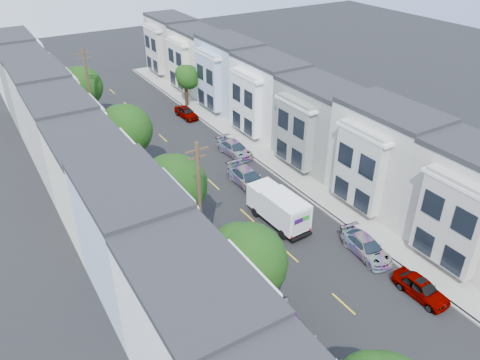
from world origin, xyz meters
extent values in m
plane|color=black|center=(0.00, 0.00, 0.00)|extent=(160.00, 160.00, 0.00)
cube|color=black|center=(0.00, 15.00, 0.01)|extent=(12.00, 70.00, 0.02)
cube|color=gray|center=(-6.05, 15.00, 0.07)|extent=(0.30, 70.00, 0.15)
cube|color=gray|center=(6.05, 15.00, 0.07)|extent=(0.30, 70.00, 0.15)
cube|color=gray|center=(-7.35, 15.00, 0.07)|extent=(2.60, 70.00, 0.15)
cube|color=gray|center=(7.35, 15.00, 0.07)|extent=(2.60, 70.00, 0.15)
cube|color=gold|center=(0.00, 15.00, 0.00)|extent=(0.12, 70.00, 0.01)
cube|color=gray|center=(-11.15, 15.00, 0.00)|extent=(5.00, 70.00, 8.50)
cube|color=gray|center=(11.15, 15.00, 0.00)|extent=(5.00, 70.00, 8.50)
cylinder|color=black|center=(-6.60, -3.91, 1.60)|extent=(0.44, 0.44, 3.20)
sphere|color=#215716|center=(-6.30, -3.91, 4.84)|extent=(4.70, 4.70, 4.70)
cylinder|color=black|center=(-6.60, 6.10, 1.63)|extent=(0.44, 0.44, 3.27)
sphere|color=#215716|center=(-6.30, 6.10, 4.91)|extent=(4.70, 4.70, 4.70)
cylinder|color=black|center=(-6.60, 16.64, 1.83)|extent=(0.44, 0.44, 3.66)
sphere|color=#215716|center=(-6.30, 16.64, 5.31)|extent=(4.70, 4.70, 4.70)
cylinder|color=black|center=(-6.60, 31.75, 1.62)|extent=(0.44, 0.44, 3.23)
sphere|color=#215716|center=(-6.30, 31.75, 4.88)|extent=(4.70, 4.70, 4.70)
cylinder|color=black|center=(6.60, 31.36, 1.39)|extent=(0.44, 0.44, 2.79)
sphere|color=#215716|center=(6.90, 31.36, 3.87)|extent=(3.10, 3.10, 3.10)
cylinder|color=#42301E|center=(-6.30, 2.00, 5.00)|extent=(0.26, 0.26, 10.00)
cube|color=#42301E|center=(-6.30, 2.00, 9.60)|extent=(1.60, 0.12, 0.12)
cylinder|color=#42301E|center=(-6.30, 28.00, 5.00)|extent=(0.26, 0.26, 10.00)
cube|color=#42301E|center=(-6.30, 28.00, 9.60)|extent=(1.60, 0.12, 0.12)
cube|color=white|center=(1.61, 2.93, 1.73)|extent=(2.23, 3.99, 2.18)
cube|color=white|center=(1.61, 5.85, 1.64)|extent=(2.23, 1.85, 2.01)
cube|color=black|center=(1.61, 3.76, 0.53)|extent=(2.05, 5.73, 0.22)
cube|color=#2D0A51|center=(1.29, 0.93, 1.99)|extent=(0.83, 0.04, 0.41)
cube|color=#198C1E|center=(2.03, 0.93, 1.99)|extent=(0.65, 0.04, 0.41)
cylinder|color=black|center=(0.61, 1.83, 0.42)|extent=(0.26, 0.83, 0.83)
cylinder|color=black|center=(2.61, 1.83, 0.42)|extent=(0.26, 0.83, 0.83)
cylinder|color=black|center=(0.61, 5.57, 0.42)|extent=(0.26, 0.83, 0.83)
cylinder|color=black|center=(2.61, 5.57, 0.42)|extent=(0.26, 0.83, 0.83)
imported|color=black|center=(2.72, 10.22, 0.77)|extent=(2.24, 5.18, 1.54)
imported|color=black|center=(-4.90, -7.15, 0.76)|extent=(2.62, 5.24, 1.52)
imported|color=#959CA1|center=(-4.90, 1.55, 0.70)|extent=(2.28, 4.80, 1.40)
imported|color=#490905|center=(-4.90, 12.95, 0.67)|extent=(2.57, 5.00, 1.35)
imported|color=#444A4D|center=(4.90, -8.08, 0.68)|extent=(1.72, 4.25, 1.36)
imported|color=silver|center=(4.90, -2.98, 0.68)|extent=(2.35, 4.69, 1.36)
imported|color=black|center=(4.90, 16.29, 0.69)|extent=(2.34, 4.78, 1.39)
imported|color=black|center=(4.90, 27.98, 0.68)|extent=(1.84, 4.28, 1.36)
camera|label=1|loc=(-17.57, -21.64, 22.76)|focal=35.00mm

